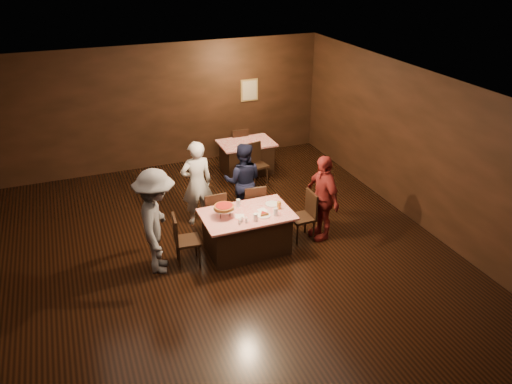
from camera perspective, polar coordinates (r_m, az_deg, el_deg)
room at (r=7.63m, az=-2.98°, el=4.01°), size 10.00×10.04×3.02m
main_table at (r=9.03m, az=-1.05°, el=-4.60°), size 1.60×1.00×0.77m
back_table at (r=12.14m, az=-1.09°, el=4.01°), size 1.30×0.90×0.77m
chair_far_left at (r=9.49m, az=-4.91°, el=-2.38°), size 0.43×0.43×0.95m
chair_far_right at (r=9.71m, az=-0.39°, el=-1.55°), size 0.45×0.45×0.95m
chair_end_left at (r=8.72m, az=-7.87°, el=-5.43°), size 0.46×0.46×0.95m
chair_end_right at (r=9.37m, az=5.27°, el=-2.82°), size 0.43×0.43×0.95m
chair_back_near at (r=11.51m, az=0.13°, el=3.16°), size 0.49×0.49×0.95m
chair_back_far at (r=12.63m, az=-2.05°, el=5.36°), size 0.43×0.43×0.95m
diner_white_jacket at (r=9.77m, az=-6.78°, el=1.00°), size 0.65×0.44×1.73m
diner_navy_hoodie at (r=9.95m, az=-1.50°, el=1.25°), size 0.95×0.86×1.60m
diner_grey_knit at (r=8.42m, az=-11.27°, el=-3.37°), size 0.97×1.34×1.86m
diner_red_shirt at (r=9.32m, az=7.60°, el=-0.62°), size 0.47×1.00×1.67m
pizza_stand at (r=8.67m, az=-3.67°, el=-1.74°), size 0.38×0.38×0.22m
plate_with_slice at (r=8.75m, az=0.88°, el=-2.56°), size 0.25×0.25×0.06m
plate_empty at (r=9.13m, az=1.84°, el=-1.38°), size 0.25×0.25×0.01m
glass_front_left at (r=8.57m, az=-0.05°, el=-2.91°), size 0.08×0.08×0.14m
glass_front_right at (r=8.74m, az=2.27°, el=-2.28°), size 0.08×0.08×0.14m
glass_amber at (r=8.96m, az=2.64°, el=-1.53°), size 0.08×0.08×0.14m
glass_back at (r=9.03m, az=-2.03°, el=-1.27°), size 0.08×0.08×0.14m
condiments at (r=8.52m, az=-1.53°, el=-3.26°), size 0.17×0.10×0.09m
napkin_center at (r=8.93m, az=0.74°, el=-2.10°), size 0.19×0.19×0.01m
napkin_left at (r=8.75m, az=-1.87°, el=-2.77°), size 0.21×0.21×0.01m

